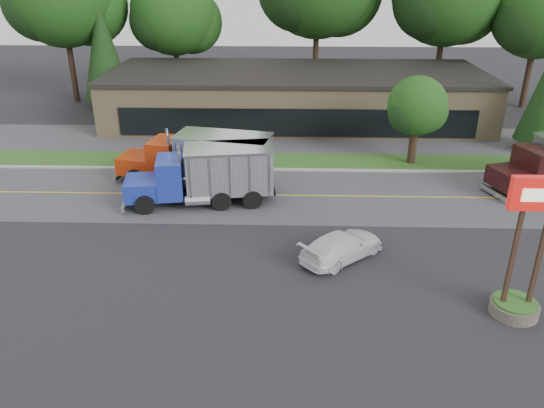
{
  "coord_description": "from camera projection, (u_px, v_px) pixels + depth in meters",
  "views": [
    {
      "loc": [
        1.28,
        -20.39,
        13.0
      ],
      "look_at": [
        0.55,
        3.85,
        1.8
      ],
      "focal_mm": 35.0,
      "sensor_mm": 36.0,
      "label": 1
    }
  ],
  "objects": [
    {
      "name": "strip_mall",
      "position": [
        296.0,
        97.0,
        46.69
      ],
      "size": [
        32.0,
        12.0,
        4.0
      ],
      "primitive_type": "cube",
      "color": "tan",
      "rests_on": "ground"
    },
    {
      "name": "tree_far_b",
      "position": [
        175.0,
        16.0,
        51.86
      ],
      "size": [
        8.76,
        8.24,
        12.49
      ],
      "color": "#382619",
      "rests_on": "ground"
    },
    {
      "name": "curb",
      "position": [
        268.0,
        170.0,
        35.97
      ],
      "size": [
        60.0,
        0.3,
        0.12
      ],
      "primitive_type": "cube",
      "color": "#9E9E99",
      "rests_on": "ground"
    },
    {
      "name": "grass_verge",
      "position": [
        269.0,
        161.0,
        37.6
      ],
      "size": [
        60.0,
        3.4,
        0.03
      ],
      "primitive_type": "cube",
      "color": "#25541C",
      "rests_on": "ground"
    },
    {
      "name": "tree_verge",
      "position": [
        418.0,
        109.0,
        35.75
      ],
      "size": [
        4.26,
        4.01,
        6.08
      ],
      "color": "#382619",
      "rests_on": "ground"
    },
    {
      "name": "far_parking",
      "position": [
        271.0,
        139.0,
        42.14
      ],
      "size": [
        60.0,
        7.0,
        0.02
      ],
      "primitive_type": "cube",
      "color": "#59595E",
      "rests_on": "ground"
    },
    {
      "name": "bilo_sign",
      "position": [
        523.0,
        270.0,
        20.58
      ],
      "size": [
        2.2,
        1.9,
        5.95
      ],
      "color": "#6B6054",
      "rests_on": "ground"
    },
    {
      "name": "rally_car",
      "position": [
        342.0,
        246.0,
        25.14
      ],
      "size": [
        4.6,
        4.37,
        1.31
      ],
      "primitive_type": "imported",
      "rotation": [
        0.0,
        0.0,
        2.3
      ],
      "color": "white",
      "rests_on": "ground"
    },
    {
      "name": "tree_far_e",
      "position": [
        541.0,
        13.0,
        47.97
      ],
      "size": [
        9.42,
        8.86,
        13.43
      ],
      "color": "#382619",
      "rests_on": "ground"
    },
    {
      "name": "center_line",
      "position": [
        266.0,
        195.0,
        32.15
      ],
      "size": [
        60.0,
        0.12,
        0.01
      ],
      "primitive_type": "cube",
      "color": "gold",
      "rests_on": "ground"
    },
    {
      "name": "evergreen_left",
      "position": [
        103.0,
        49.0,
        49.35
      ],
      "size": [
        4.38,
        4.38,
        9.96
      ],
      "color": "#382619",
      "rests_on": "ground"
    },
    {
      "name": "dump_truck_red",
      "position": [
        203.0,
        158.0,
        32.89
      ],
      "size": [
        10.02,
        4.38,
        3.36
      ],
      "rotation": [
        0.0,
        0.0,
        2.94
      ],
      "color": "black",
      "rests_on": "ground"
    },
    {
      "name": "road",
      "position": [
        266.0,
        195.0,
        32.15
      ],
      "size": [
        60.0,
        8.0,
        0.02
      ],
      "primitive_type": "cube",
      "color": "#59595E",
      "rests_on": "ground"
    },
    {
      "name": "dump_truck_blue",
      "position": [
        209.0,
        174.0,
        30.47
      ],
      "size": [
        8.75,
        3.8,
        3.36
      ],
      "rotation": [
        0.0,
        0.0,
        3.29
      ],
      "color": "black",
      "rests_on": "ground"
    },
    {
      "name": "ground",
      "position": [
        257.0,
        275.0,
        23.99
      ],
      "size": [
        140.0,
        140.0,
        0.0
      ],
      "primitive_type": "plane",
      "color": "#323237",
      "rests_on": "ground"
    }
  ]
}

